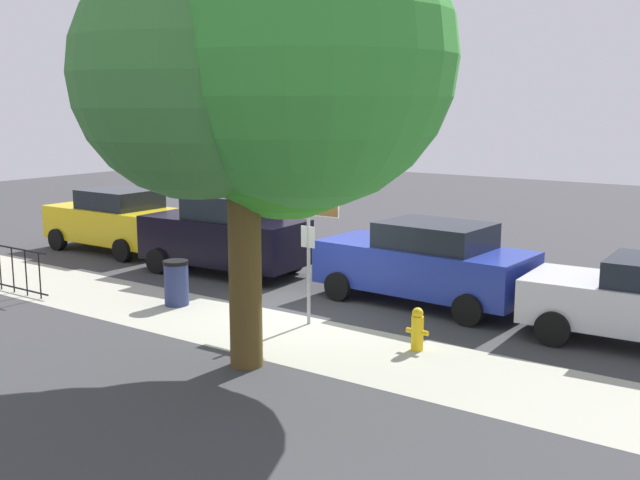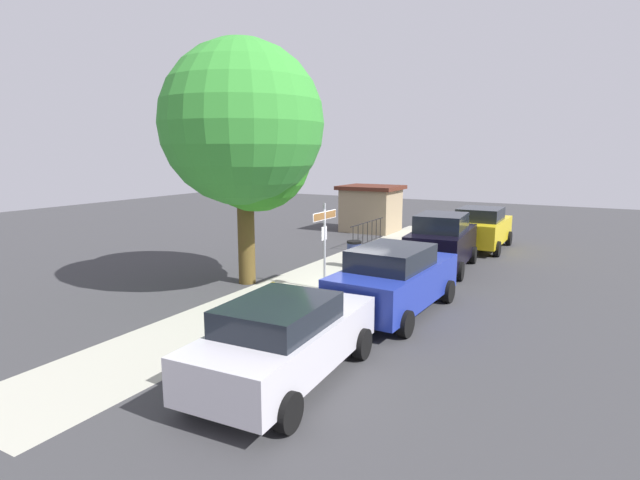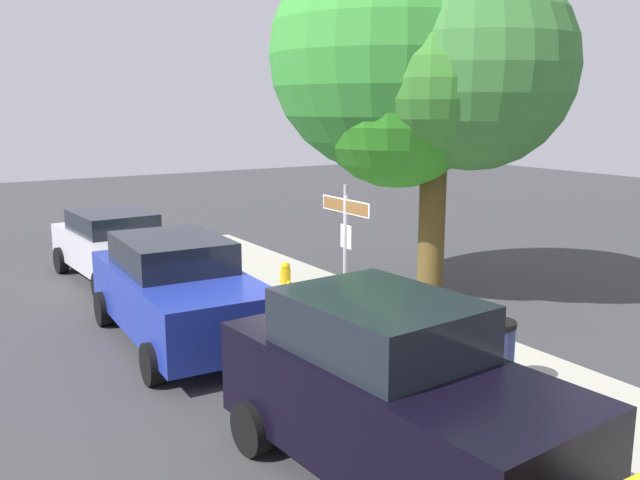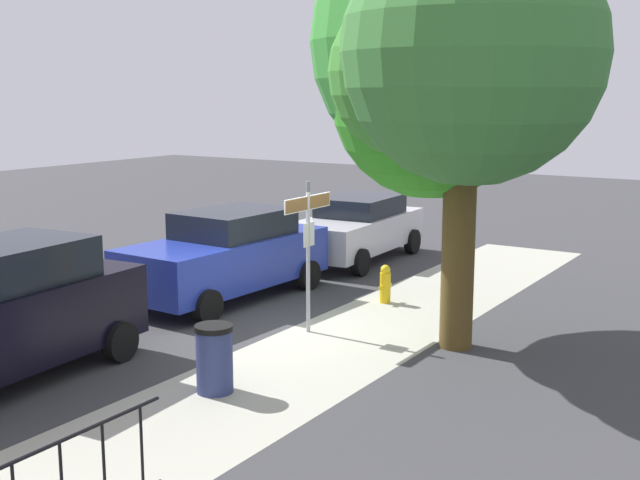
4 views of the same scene
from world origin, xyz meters
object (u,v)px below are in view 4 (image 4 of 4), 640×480
car_black (5,313)px  trash_bin (214,358)px  car_silver (357,228)px  fire_hydrant (385,284)px  car_blue (227,254)px  street_sign (308,230)px  shade_tree (450,57)px

car_black → trash_bin: car_black is taller
car_silver → fire_hydrant: car_silver is taller
car_silver → car_blue: size_ratio=0.97×
trash_bin → car_silver: bearing=-162.2°
street_sign → car_blue: street_sign is taller
trash_bin → shade_tree: bearing=156.7°
street_sign → fire_hydrant: 2.92m
shade_tree → car_silver: (-5.12, -4.64, -3.91)m
car_black → trash_bin: bearing=108.7°
car_blue → car_black: size_ratio=1.08×
street_sign → shade_tree: size_ratio=0.36×
street_sign → car_blue: bearing=-112.5°
street_sign → shade_tree: (-0.81, 2.22, 2.90)m
car_silver → car_black: bearing=-3.0°
car_silver → car_black: car_black is taller
car_silver → trash_bin: size_ratio=4.68×
car_silver → fire_hydrant: (3.40, 2.62, -0.44)m
car_silver → street_sign: bearing=19.2°
car_silver → car_blue: 4.81m
street_sign → car_black: (4.41, -2.42, -0.82)m
street_sign → trash_bin: street_sign is taller
shade_tree → car_black: (5.21, -4.64, -3.73)m
street_sign → car_silver: street_sign is taller
fire_hydrant → street_sign: bearing=-4.5°
street_sign → shade_tree: 3.74m
car_silver → car_blue: bearing=-6.6°
street_sign → trash_bin: bearing=8.9°
street_sign → car_black: bearing=-28.8°
street_sign → car_silver: (-5.92, -2.42, -1.01)m
car_blue → fire_hydrant: (-1.40, 2.92, -0.53)m
fire_hydrant → trash_bin: trash_bin is taller
car_blue → trash_bin: 5.40m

